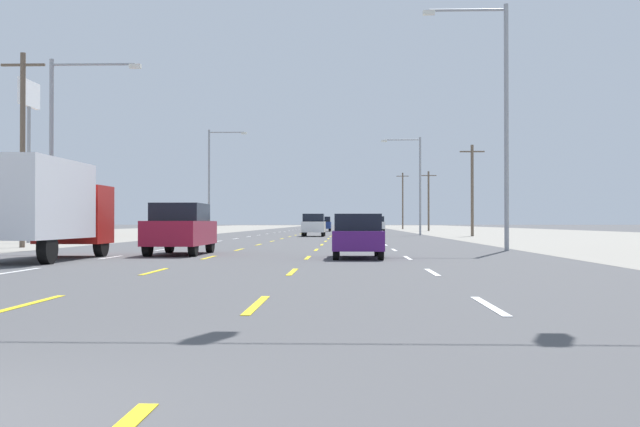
{
  "coord_description": "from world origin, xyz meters",
  "views": [
    {
      "loc": [
        3.11,
        -4.33,
        1.26
      ],
      "look_at": [
        -0.02,
        84.29,
        2.27
      ],
      "focal_mm": 42.15,
      "sensor_mm": 36.0,
      "label": 1
    }
  ],
  "objects_px": {
    "streetlight_right_row_1": "(416,179)",
    "box_truck_far_left_nearest": "(43,204)",
    "suv_inner_right_far": "(351,225)",
    "streetlight_right_row_0": "(499,110)",
    "streetlight_left_row_0": "(62,138)",
    "hatchback_far_right_distant_b": "(370,225)",
    "suv_far_right_farther": "(377,224)",
    "sedan_inner_right_distant_a": "(349,225)",
    "pole_sign_left_row_1": "(29,116)",
    "hatchback_inner_right_near": "(358,236)",
    "suv_center_turn_midfar": "(314,225)",
    "suv_inner_left_mid": "(181,228)",
    "streetlight_left_row_1": "(213,175)",
    "suv_center_turn_farthest": "(324,224)"
  },
  "relations": [
    {
      "from": "suv_inner_left_mid",
      "to": "streetlight_left_row_1",
      "type": "distance_m",
      "value": 43.76
    },
    {
      "from": "pole_sign_left_row_1",
      "to": "hatchback_inner_right_near",
      "type": "bearing_deg",
      "value": -43.38
    },
    {
      "from": "suv_far_right_farther",
      "to": "sedan_inner_right_distant_a",
      "type": "xyz_separation_m",
      "value": [
        -3.41,
        18.44,
        -0.27
      ]
    },
    {
      "from": "streetlight_right_row_1",
      "to": "streetlight_left_row_0",
      "type": "bearing_deg",
      "value": -116.73
    },
    {
      "from": "streetlight_left_row_1",
      "to": "streetlight_right_row_1",
      "type": "distance_m",
      "value": 19.58
    },
    {
      "from": "suv_inner_right_far",
      "to": "streetlight_left_row_0",
      "type": "relative_size",
      "value": 0.57
    },
    {
      "from": "suv_inner_right_far",
      "to": "box_truck_far_left_nearest",
      "type": "bearing_deg",
      "value": -102.72
    },
    {
      "from": "suv_inner_left_mid",
      "to": "streetlight_right_row_0",
      "type": "relative_size",
      "value": 0.45
    },
    {
      "from": "suv_center_turn_midfar",
      "to": "suv_inner_left_mid",
      "type": "bearing_deg",
      "value": -95.47
    },
    {
      "from": "suv_inner_left_mid",
      "to": "sedan_inner_right_distant_a",
      "type": "bearing_deg",
      "value": 85.42
    },
    {
      "from": "box_truck_far_left_nearest",
      "to": "pole_sign_left_row_1",
      "type": "bearing_deg",
      "value": 114.37
    },
    {
      "from": "streetlight_left_row_1",
      "to": "suv_inner_left_mid",
      "type": "bearing_deg",
      "value": -81.42
    },
    {
      "from": "box_truck_far_left_nearest",
      "to": "streetlight_left_row_0",
      "type": "distance_m",
      "value": 9.98
    },
    {
      "from": "suv_center_turn_midfar",
      "to": "suv_far_right_farther",
      "type": "distance_m",
      "value": 30.97
    },
    {
      "from": "hatchback_inner_right_near",
      "to": "suv_center_turn_farthest",
      "type": "relative_size",
      "value": 0.8
    },
    {
      "from": "streetlight_right_row_1",
      "to": "box_truck_far_left_nearest",
      "type": "bearing_deg",
      "value": -109.22
    },
    {
      "from": "hatchback_inner_right_near",
      "to": "box_truck_far_left_nearest",
      "type": "bearing_deg",
      "value": -169.2
    },
    {
      "from": "hatchback_inner_right_near",
      "to": "sedan_inner_right_distant_a",
      "type": "distance_m",
      "value": 88.42
    },
    {
      "from": "hatchback_inner_right_near",
      "to": "streetlight_right_row_0",
      "type": "relative_size",
      "value": 0.36
    },
    {
      "from": "suv_inner_right_far",
      "to": "pole_sign_left_row_1",
      "type": "bearing_deg",
      "value": -127.8
    },
    {
      "from": "pole_sign_left_row_1",
      "to": "streetlight_right_row_0",
      "type": "height_order",
      "value": "streetlight_right_row_0"
    },
    {
      "from": "suv_inner_right_far",
      "to": "streetlight_right_row_0",
      "type": "bearing_deg",
      "value": -80.28
    },
    {
      "from": "suv_inner_right_far",
      "to": "suv_far_right_farther",
      "type": "distance_m",
      "value": 26.33
    },
    {
      "from": "suv_far_right_farther",
      "to": "pole_sign_left_row_1",
      "type": "relative_size",
      "value": 0.5
    },
    {
      "from": "hatchback_far_right_distant_b",
      "to": "box_truck_far_left_nearest",
      "type": "bearing_deg",
      "value": -97.54
    },
    {
      "from": "suv_center_turn_farthest",
      "to": "pole_sign_left_row_1",
      "type": "height_order",
      "value": "pole_sign_left_row_1"
    },
    {
      "from": "hatchback_inner_right_near",
      "to": "suv_center_turn_midfar",
      "type": "distance_m",
      "value": 39.88
    },
    {
      "from": "streetlight_left_row_0",
      "to": "streetlight_right_row_0",
      "type": "bearing_deg",
      "value": 0.0
    },
    {
      "from": "sedan_inner_right_distant_a",
      "to": "box_truck_far_left_nearest",
      "type": "bearing_deg",
      "value": -96.55
    },
    {
      "from": "streetlight_left_row_0",
      "to": "hatchback_far_right_distant_b",
      "type": "bearing_deg",
      "value": 80.1
    },
    {
      "from": "box_truck_far_left_nearest",
      "to": "suv_center_turn_farthest",
      "type": "relative_size",
      "value": 1.47
    },
    {
      "from": "suv_inner_left_mid",
      "to": "suv_center_turn_farthest",
      "type": "bearing_deg",
      "value": 87.31
    },
    {
      "from": "hatchback_far_right_distant_b",
      "to": "streetlight_right_row_0",
      "type": "bearing_deg",
      "value": -88.36
    },
    {
      "from": "sedan_inner_right_distant_a",
      "to": "streetlight_left_row_0",
      "type": "bearing_deg",
      "value": -99.24
    },
    {
      "from": "suv_center_turn_midfar",
      "to": "sedan_inner_right_distant_a",
      "type": "xyz_separation_m",
      "value": [
        3.32,
        48.67,
        -0.27
      ]
    },
    {
      "from": "hatchback_inner_right_near",
      "to": "sedan_inner_right_distant_a",
      "type": "bearing_deg",
      "value": 89.97
    },
    {
      "from": "hatchback_inner_right_near",
      "to": "sedan_inner_right_distant_a",
      "type": "xyz_separation_m",
      "value": [
        0.05,
        88.42,
        -0.03
      ]
    },
    {
      "from": "box_truck_far_left_nearest",
      "to": "streetlight_left_row_0",
      "type": "height_order",
      "value": "streetlight_left_row_0"
    },
    {
      "from": "suv_center_turn_farthest",
      "to": "streetlight_right_row_0",
      "type": "bearing_deg",
      "value": -81.71
    },
    {
      "from": "box_truck_far_left_nearest",
      "to": "streetlight_left_row_0",
      "type": "relative_size",
      "value": 0.84
    },
    {
      "from": "sedan_inner_right_distant_a",
      "to": "streetlight_left_row_1",
      "type": "xyz_separation_m",
      "value": [
        -13.35,
        -42.73,
        5.06
      ]
    },
    {
      "from": "suv_far_right_farther",
      "to": "pole_sign_left_row_1",
      "type": "distance_m",
      "value": 56.76
    },
    {
      "from": "suv_center_turn_midfar",
      "to": "suv_inner_right_far",
      "type": "relative_size",
      "value": 1.0
    },
    {
      "from": "suv_inner_right_far",
      "to": "streetlight_right_row_0",
      "type": "xyz_separation_m",
      "value": [
        6.31,
        -36.83,
        5.15
      ]
    },
    {
      "from": "hatchback_inner_right_near",
      "to": "suv_far_right_farther",
      "type": "relative_size",
      "value": 0.8
    },
    {
      "from": "sedan_inner_right_distant_a",
      "to": "suv_inner_right_far",
      "type": "bearing_deg",
      "value": -90.04
    },
    {
      "from": "streetlight_left_row_0",
      "to": "suv_center_turn_farthest",
      "type": "bearing_deg",
      "value": 81.76
    },
    {
      "from": "suv_far_right_farther",
      "to": "suv_center_turn_farthest",
      "type": "xyz_separation_m",
      "value": [
        -6.92,
        4.24,
        0.0
      ]
    },
    {
      "from": "suv_inner_right_far",
      "to": "suv_center_turn_farthest",
      "type": "distance_m",
      "value": 30.54
    },
    {
      "from": "streetlight_right_row_0",
      "to": "pole_sign_left_row_1",
      "type": "bearing_deg",
      "value": 156.09
    }
  ]
}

